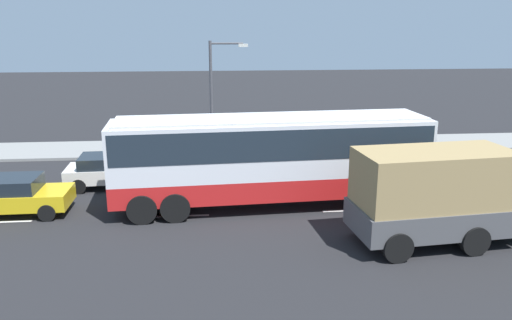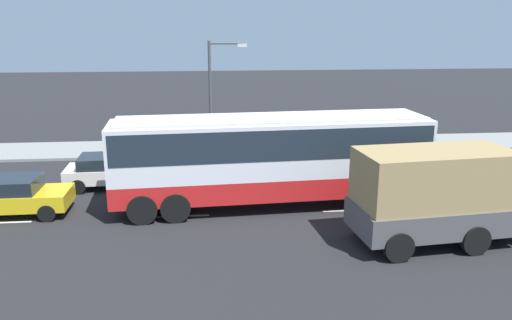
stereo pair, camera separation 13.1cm
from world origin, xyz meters
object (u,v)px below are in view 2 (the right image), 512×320
at_px(coach_bus, 272,152).
at_px(car_white_minivan, 115,170).
at_px(pedestrian_near_curb, 295,132).
at_px(cargo_truck, 457,193).
at_px(car_yellow_taxi, 12,195).
at_px(street_lamp, 215,88).

bearing_deg(coach_bus, car_white_minivan, 151.25).
height_order(coach_bus, pedestrian_near_curb, coach_bus).
xyz_separation_m(cargo_truck, car_yellow_taxi, (-15.64, 3.90, -0.89)).
xyz_separation_m(car_yellow_taxi, pedestrian_near_curb, (12.47, 9.09, 0.31)).
bearing_deg(car_yellow_taxi, cargo_truck, -14.55).
relative_size(car_yellow_taxi, pedestrian_near_curb, 2.53).
bearing_deg(cargo_truck, car_white_minivan, 144.45).
height_order(cargo_truck, street_lamp, street_lamp).
height_order(pedestrian_near_curb, street_lamp, street_lamp).
relative_size(car_white_minivan, car_yellow_taxi, 1.08).
xyz_separation_m(cargo_truck, street_lamp, (-7.72, 12.39, 2.05)).
bearing_deg(coach_bus, car_yellow_taxi, 176.88).
xyz_separation_m(coach_bus, pedestrian_near_curb, (2.53, 9.04, -1.14)).
relative_size(cargo_truck, street_lamp, 1.25).
xyz_separation_m(coach_bus, car_yellow_taxi, (-9.94, -0.05, -1.46)).
relative_size(coach_bus, car_yellow_taxi, 3.02).
relative_size(pedestrian_near_curb, street_lamp, 0.27).
distance_m(coach_bus, car_yellow_taxi, 10.05).
height_order(car_yellow_taxi, pedestrian_near_curb, pedestrian_near_curb).
distance_m(cargo_truck, pedestrian_near_curb, 13.38).
distance_m(coach_bus, cargo_truck, 6.95).
height_order(coach_bus, cargo_truck, coach_bus).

